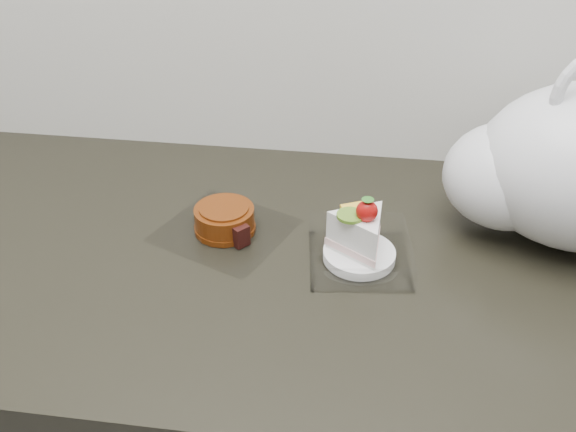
# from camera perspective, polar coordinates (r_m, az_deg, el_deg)

# --- Properties ---
(cake_tray) EXTENTS (0.16, 0.16, 0.11)m
(cake_tray) POSITION_cam_1_polar(r_m,az_deg,el_deg) (0.90, 6.41, -2.51)
(cake_tray) COLOR white
(cake_tray) RESTS_ON counter
(mooncake_wrap) EXTENTS (0.23, 0.23, 0.04)m
(mooncake_wrap) POSITION_cam_1_polar(r_m,az_deg,el_deg) (0.97, -5.60, -0.52)
(mooncake_wrap) COLOR white
(mooncake_wrap) RESTS_ON counter
(plastic_bag) EXTENTS (0.39, 0.29, 0.30)m
(plastic_bag) POSITION_cam_1_polar(r_m,az_deg,el_deg) (0.99, 24.10, 3.95)
(plastic_bag) COLOR white
(plastic_bag) RESTS_ON counter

